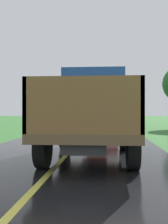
% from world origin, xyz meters
% --- Properties ---
extents(banana_truck_near, '(2.38, 5.82, 2.80)m').
position_xyz_m(banana_truck_near, '(0.79, 11.17, 1.46)').
color(banana_truck_near, '#2D2D30').
rests_on(banana_truck_near, road_surface).
extents(banana_truck_far, '(2.38, 5.81, 2.80)m').
position_xyz_m(banana_truck_far, '(0.91, 26.60, 1.47)').
color(banana_truck_far, '#2D2D30').
rests_on(banana_truck_far, road_surface).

